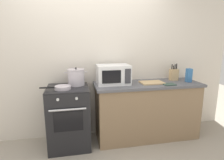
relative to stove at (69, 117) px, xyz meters
The scene contains 11 objects.
back_wall 1.09m from the stove, 29.72° to the left, with size 4.40×0.10×2.50m, color silver.
lower_cabinet_right 1.25m from the stove, ahead, with size 1.64×0.56×0.88m, color #8C7051.
countertop_right 1.33m from the stove, ahead, with size 1.70×0.60×0.04m, color #59595E.
stove is the anchor object (origin of this frame).
stock_pot 0.61m from the stove, 42.05° to the left, with size 0.34×0.26×0.27m.
frying_pan 0.50m from the stove, 123.94° to the right, with size 0.42×0.22×0.05m.
microwave 0.93m from the stove, ahead, with size 0.50×0.37×0.30m.
cutting_board 1.39m from the stove, ahead, with size 0.36×0.26×0.02m, color tan.
knife_block 1.86m from the stove, ahead, with size 0.13×0.10×0.28m.
pasta_box 2.02m from the stove, ahead, with size 0.08×0.08×0.22m, color teal.
oven_mitt 1.60m from the stove, ahead, with size 0.18×0.14×0.02m, color #384C42.
Camera 1 is at (-0.25, -2.11, 1.60)m, focal length 30.02 mm.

